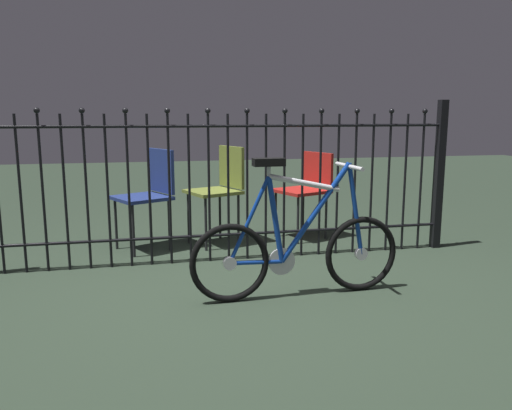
% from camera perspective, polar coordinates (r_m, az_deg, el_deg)
% --- Properties ---
extents(ground_plane, '(20.00, 20.00, 0.00)m').
position_cam_1_polar(ground_plane, '(3.53, -2.23, -9.56)').
color(ground_plane, '#283528').
extents(iron_fence, '(4.02, 0.07, 1.32)m').
position_cam_1_polar(iron_fence, '(4.08, -4.67, 2.61)').
color(iron_fence, black).
rests_on(iron_fence, ground).
extents(bicycle, '(1.43, 0.40, 0.92)m').
position_cam_1_polar(bicycle, '(3.33, 4.70, -4.92)').
color(bicycle, black).
rests_on(bicycle, ground).
extents(chair_navy, '(0.58, 0.58, 0.89)m').
position_cam_1_polar(chair_navy, '(4.58, -11.90, 1.80)').
color(chair_navy, black).
rests_on(chair_navy, ground).
extents(chair_red, '(0.57, 0.57, 0.83)m').
position_cam_1_polar(chair_red, '(4.95, 5.84, 2.28)').
color(chair_red, black).
rests_on(chair_red, ground).
extents(chair_olive, '(0.55, 0.55, 0.90)m').
position_cam_1_polar(chair_olive, '(4.69, -4.02, 2.38)').
color(chair_olive, black).
rests_on(chair_olive, ground).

